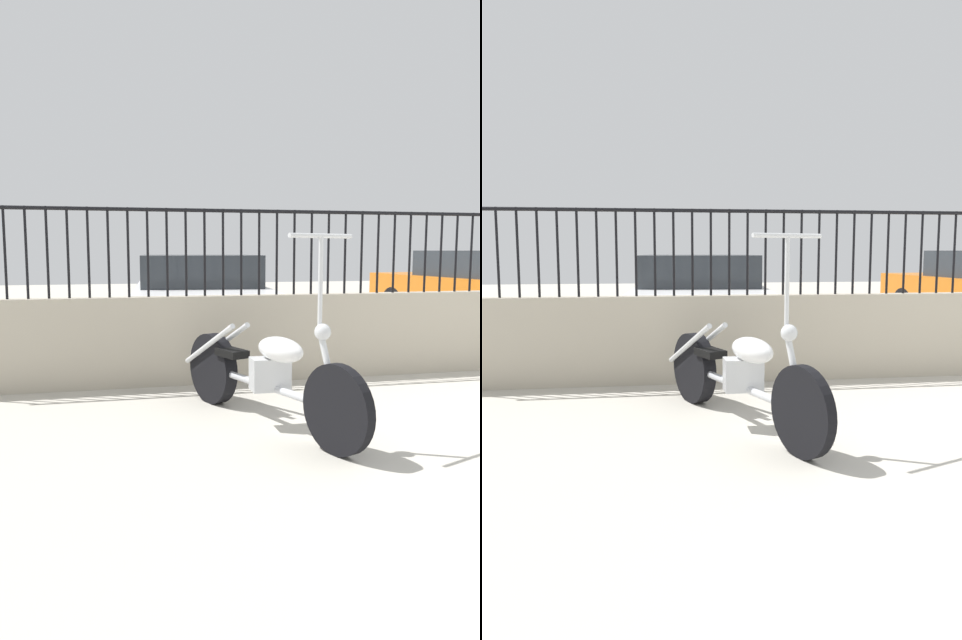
% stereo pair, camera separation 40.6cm
% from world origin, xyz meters
% --- Properties ---
extents(low_wall, '(10.66, 0.18, 0.86)m').
position_xyz_m(low_wall, '(0.00, 2.83, 0.43)').
color(low_wall, '#B2A893').
rests_on(low_wall, ground_plane).
extents(fence_railing, '(10.66, 0.04, 0.84)m').
position_xyz_m(fence_railing, '(-0.00, 2.83, 1.41)').
color(fence_railing, black).
rests_on(fence_railing, low_wall).
extents(motorcycle_silver, '(0.94, 2.06, 1.41)m').
position_xyz_m(motorcycle_silver, '(-2.52, 1.47, 0.38)').
color(motorcycle_silver, black).
rests_on(motorcycle_silver, ground_plane).
extents(car_white, '(2.06, 4.50, 1.24)m').
position_xyz_m(car_white, '(-2.39, 5.50, 0.64)').
color(car_white, black).
rests_on(car_white, ground_plane).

